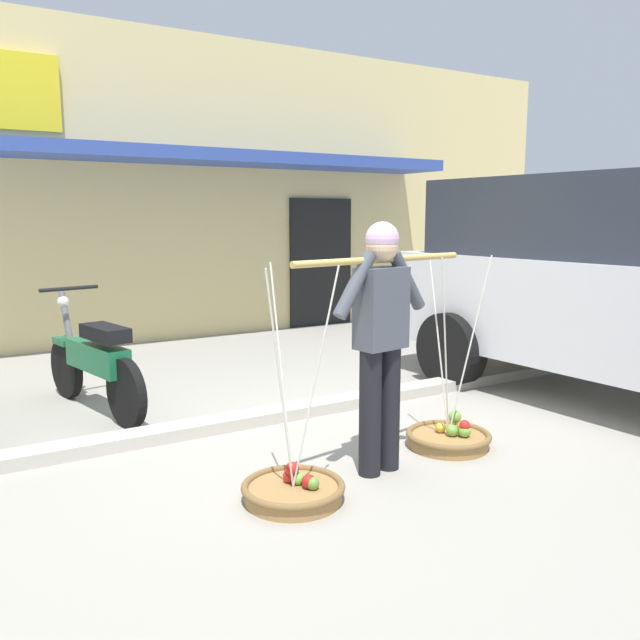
# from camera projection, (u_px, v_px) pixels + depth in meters

# --- Properties ---
(ground_plane) EXTENTS (90.00, 90.00, 0.00)m
(ground_plane) POSITION_uv_depth(u_px,v_px,m) (305.00, 446.00, 4.96)
(ground_plane) COLOR #9E998C
(sidewalk_curb) EXTENTS (20.00, 0.24, 0.10)m
(sidewalk_curb) POSITION_uv_depth(u_px,v_px,m) (264.00, 416.00, 5.54)
(sidewalk_curb) COLOR #BAB4A5
(sidewalk_curb) RESTS_ON ground
(fruit_vendor) EXTENTS (1.47, 0.27, 1.70)m
(fruit_vendor) POSITION_uv_depth(u_px,v_px,m) (381.00, 331.00, 4.33)
(fruit_vendor) COLOR black
(fruit_vendor) RESTS_ON ground
(fruit_basket_left_side) EXTENTS (0.64, 0.64, 1.45)m
(fruit_basket_left_side) POSITION_uv_depth(u_px,v_px,m) (449.00, 437.00, 4.94)
(fruit_basket_left_side) COLOR #9E7542
(fruit_basket_left_side) RESTS_ON ground
(fruit_basket_right_side) EXTENTS (0.64, 0.64, 1.45)m
(fruit_basket_right_side) POSITION_uv_depth(u_px,v_px,m) (294.00, 489.00, 4.00)
(fruit_basket_right_side) COLOR #9E7542
(fruit_basket_right_side) RESTS_ON ground
(motorcycle_second_in_row) EXTENTS (0.58, 1.80, 1.09)m
(motorcycle_second_in_row) POSITION_uv_depth(u_px,v_px,m) (95.00, 362.00, 5.76)
(motorcycle_second_in_row) COLOR black
(motorcycle_second_in_row) RESTS_ON ground
(storefront_building) EXTENTS (13.00, 6.00, 4.20)m
(storefront_building) POSITION_uv_depth(u_px,v_px,m) (149.00, 194.00, 11.27)
(storefront_building) COLOR #DBC684
(storefront_building) RESTS_ON ground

